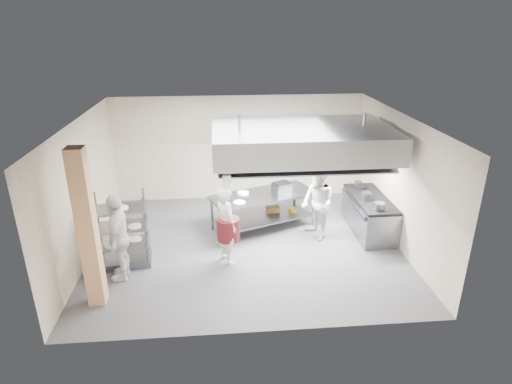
{
  "coord_description": "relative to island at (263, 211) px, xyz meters",
  "views": [
    {
      "loc": [
        -0.57,
        -8.8,
        4.91
      ],
      "look_at": [
        0.25,
        0.2,
        1.26
      ],
      "focal_mm": 30.0,
      "sensor_mm": 36.0,
      "label": 1
    }
  ],
  "objects": [
    {
      "name": "wall_shelf",
      "position": [
        1.31,
        1.93,
        1.04
      ],
      "size": [
        1.5,
        0.28,
        0.04
      ],
      "primitive_type": "cube",
      "color": "gray",
      "rests_on": "wall_back"
    },
    {
      "name": "column",
      "position": [
        -3.39,
        -2.81,
        1.04
      ],
      "size": [
        0.3,
        0.3,
        3.0
      ],
      "primitive_type": "cube",
      "color": "tan",
      "rests_on": "floor"
    },
    {
      "name": "cooking_range",
      "position": [
        2.59,
        -0.41,
        -0.04
      ],
      "size": [
        0.8,
        2.0,
        0.84
      ],
      "primitive_type": "cube",
      "color": "slate",
      "rests_on": "floor"
    },
    {
      "name": "wall_right",
      "position": [
        3.01,
        -0.91,
        1.04
      ],
      "size": [
        0.0,
        6.0,
        6.0
      ],
      "primitive_type": "plane",
      "rotation": [
        1.57,
        0.0,
        -1.57
      ],
      "color": "tan",
      "rests_on": "ground"
    },
    {
      "name": "island_undershelf",
      "position": [
        0.0,
        0.0,
        -0.16
      ],
      "size": [
        2.54,
        1.75,
        0.04
      ],
      "primitive_type": "cube",
      "rotation": [
        0.0,
        0.0,
        0.37
      ],
      "color": "slate",
      "rests_on": "island"
    },
    {
      "name": "pass_rack",
      "position": [
        -3.14,
        -1.46,
        0.35
      ],
      "size": [
        1.14,
        0.74,
        1.61
      ],
      "primitive_type": null,
      "rotation": [
        0.0,
        0.0,
        0.12
      ],
      "color": "slate",
      "rests_on": "floor"
    },
    {
      "name": "floor",
      "position": [
        -0.49,
        -0.91,
        -0.46
      ],
      "size": [
        7.0,
        7.0,
        0.0
      ],
      "primitive_type": "plane",
      "color": "#3C3C3F",
      "rests_on": "ground"
    },
    {
      "name": "stockpot",
      "position": [
        2.42,
        -0.51,
        0.54
      ],
      "size": [
        0.26,
        0.26,
        0.18
      ],
      "primitive_type": "cylinder",
      "color": "gray",
      "rests_on": "range_top"
    },
    {
      "name": "island",
      "position": [
        0.0,
        0.0,
        0.0
      ],
      "size": [
        2.77,
        1.92,
        0.91
      ],
      "primitive_type": null,
      "rotation": [
        0.0,
        0.0,
        0.37
      ],
      "color": "slate",
      "rests_on": "floor"
    },
    {
      "name": "chef_plating",
      "position": [
        -3.09,
        -1.98,
        0.46
      ],
      "size": [
        0.45,
        1.07,
        1.83
      ],
      "primitive_type": "imported",
      "rotation": [
        0.0,
        0.0,
        -1.58
      ],
      "color": "silver",
      "rests_on": "floor"
    },
    {
      "name": "exhaust_hood",
      "position": [
        0.81,
        -0.51,
        1.94
      ],
      "size": [
        4.0,
        2.5,
        0.6
      ],
      "primitive_type": "cube",
      "color": "gray",
      "rests_on": "ceiling"
    },
    {
      "name": "wall_left",
      "position": [
        -3.99,
        -0.91,
        1.04
      ],
      "size": [
        0.0,
        6.0,
        6.0
      ],
      "primitive_type": "plane",
      "rotation": [
        1.57,
        0.0,
        1.57
      ],
      "color": "tan",
      "rests_on": "ground"
    },
    {
      "name": "griddle",
      "position": [
        0.49,
        0.18,
        0.56
      ],
      "size": [
        0.53,
        0.49,
        0.21
      ],
      "primitive_type": "cube",
      "rotation": [
        0.0,
        0.0,
        0.45
      ],
      "color": "slate",
      "rests_on": "island_worktop"
    },
    {
      "name": "wall_back",
      "position": [
        -0.49,
        2.09,
        1.04
      ],
      "size": [
        7.0,
        0.0,
        7.0
      ],
      "primitive_type": "plane",
      "rotation": [
        1.57,
        0.0,
        0.0
      ],
      "color": "tan",
      "rests_on": "ground"
    },
    {
      "name": "chef_line",
      "position": [
        1.21,
        -0.63,
        0.43
      ],
      "size": [
        0.9,
        1.03,
        1.77
      ],
      "primitive_type": "imported",
      "rotation": [
        0.0,
        0.0,
        -1.26
      ],
      "color": "silver",
      "rests_on": "floor"
    },
    {
      "name": "ceiling",
      "position": [
        -0.49,
        -0.91,
        2.54
      ],
      "size": [
        7.0,
        7.0,
        0.0
      ],
      "primitive_type": "plane",
      "rotation": [
        3.14,
        0.0,
        0.0
      ],
      "color": "silver",
      "rests_on": "wall_back"
    },
    {
      "name": "hood_strip_a",
      "position": [
        -0.09,
        -0.51,
        1.62
      ],
      "size": [
        1.6,
        0.12,
        0.04
      ],
      "primitive_type": "cube",
      "color": "white",
      "rests_on": "exhaust_hood"
    },
    {
      "name": "island_worktop",
      "position": [
        0.0,
        0.0,
        0.42
      ],
      "size": [
        2.77,
        1.92,
        0.06
      ],
      "primitive_type": "cube",
      "rotation": [
        0.0,
        0.0,
        0.37
      ],
      "color": "gray",
      "rests_on": "island"
    },
    {
      "name": "hood_strip_b",
      "position": [
        1.71,
        -0.51,
        1.62
      ],
      "size": [
        1.6,
        0.12,
        0.04
      ],
      "primitive_type": "cube",
      "color": "white",
      "rests_on": "exhaust_hood"
    },
    {
      "name": "chef_head",
      "position": [
        -0.96,
        -1.56,
        0.41
      ],
      "size": [
        0.66,
        0.75,
        1.74
      ],
      "primitive_type": "imported",
      "rotation": [
        0.0,
        0.0,
        2.06
      ],
      "color": "silver",
      "rests_on": "floor"
    },
    {
      "name": "wicker_basket",
      "position": [
        0.28,
        0.23,
        -0.06
      ],
      "size": [
        0.35,
        0.26,
        0.14
      ],
      "primitive_type": "cube",
      "rotation": [
        0.0,
        0.0,
        0.1
      ],
      "color": "#95643B",
      "rests_on": "island_undershelf"
    },
    {
      "name": "plate_stack",
      "position": [
        -3.14,
        -1.46,
        0.06
      ],
      "size": [
        0.28,
        0.28,
        0.05
      ],
      "primitive_type": "cylinder",
      "color": "white",
      "rests_on": "pass_rack"
    },
    {
      "name": "range_top",
      "position": [
        2.59,
        -0.41,
        0.41
      ],
      "size": [
        0.78,
        1.96,
        0.06
      ],
      "primitive_type": "cube",
      "color": "black",
      "rests_on": "cooking_range"
    }
  ]
}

